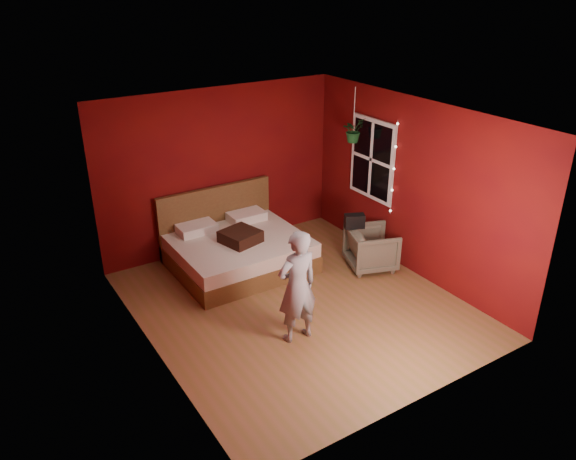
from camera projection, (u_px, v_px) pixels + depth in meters
The scene contains 10 objects.
floor at pixel (298, 305), 7.69m from camera, with size 4.50×4.50×0.00m, color brown.
room_walls at pixel (299, 190), 6.98m from camera, with size 4.04×4.54×2.62m.
window at pixel (372, 159), 8.70m from camera, with size 0.05×0.97×1.27m.
fairy_lights at pixel (394, 169), 8.29m from camera, with size 0.04×0.04×1.45m.
bed at pixel (237, 249), 8.61m from camera, with size 1.94×1.65×1.07m.
person at pixel (297, 287), 6.70m from camera, with size 0.53×0.35×1.47m, color gray.
armchair at pixel (371, 248), 8.53m from camera, with size 0.68×0.70×0.64m, color #696752.
handbag at pixel (354, 221), 8.42m from camera, with size 0.30×0.15×0.21m, color black.
throw_pillow at pixel (240, 237), 8.32m from camera, with size 0.50×0.50×0.18m, color black.
hanging_plant at pixel (353, 130), 8.56m from camera, with size 0.39×0.36×0.84m.
Camera 1 is at (-3.62, -5.44, 4.18)m, focal length 35.00 mm.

